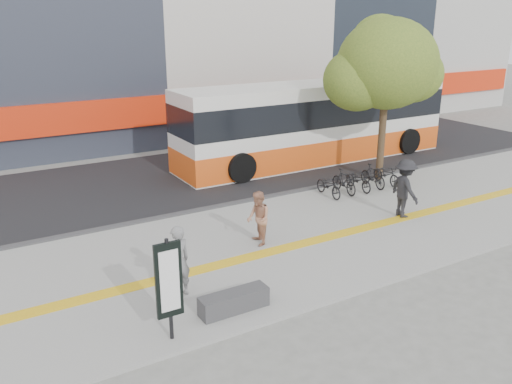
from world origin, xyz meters
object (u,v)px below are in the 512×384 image
pedestrian_dark (405,188)px  signboard (169,282)px  street_tree (384,66)px  pedestrian_tan (258,218)px  bench (234,301)px  seated_woman (178,262)px  bus (315,124)px

pedestrian_dark → signboard: bearing=115.3°
street_tree → pedestrian_tan: 8.89m
signboard → street_tree: 13.40m
signboard → pedestrian_dark: size_ratio=1.15×
street_tree → pedestrian_dark: street_tree is taller
street_tree → bench: bearing=-148.4°
street_tree → seated_woman: (-10.58, -4.79, -3.55)m
bus → pedestrian_tan: (-7.05, -6.86, -0.82)m
bench → pedestrian_dark: bearing=17.3°
bench → pedestrian_tan: pedestrian_tan is taller
seated_woman → pedestrian_tan: size_ratio=1.12×
bench → signboard: 1.94m
seated_woman → pedestrian_tan: seated_woman is taller
bench → pedestrian_tan: size_ratio=1.02×
signboard → pedestrian_tan: bearing=38.7°
signboard → street_tree: (11.38, 6.33, 3.15)m
seated_woman → pedestrian_dark: size_ratio=0.92×
bench → seated_woman: (-0.80, 1.23, 0.65)m
signboard → pedestrian_dark: signboard is taller
bench → pedestrian_dark: (7.52, 2.34, 0.73)m
bench → pedestrian_dark: pedestrian_dark is taller
bench → bus: size_ratio=0.12×
bench → bus: bearing=46.0°
bus → seated_woman: (-10.17, -8.47, -0.73)m
bus → bench: bearing=-134.0°
pedestrian_tan → seated_woman: bearing=-50.6°
seated_woman → pedestrian_dark: 8.39m
pedestrian_tan → pedestrian_dark: 5.22m
signboard → pedestrian_tan: signboard is taller
signboard → pedestrian_dark: 9.50m
street_tree → seated_woman: 12.15m
signboard → pedestrian_dark: bearing=16.2°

